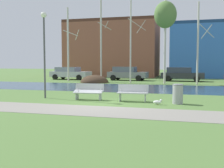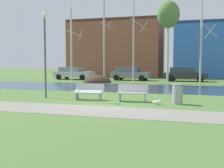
% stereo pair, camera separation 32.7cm
% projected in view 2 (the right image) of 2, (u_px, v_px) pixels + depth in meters
% --- Properties ---
extents(ground_plane, '(120.00, 120.00, 0.00)m').
position_uv_depth(ground_plane, '(141.00, 87.00, 23.14)').
color(ground_plane, '#517538').
extents(paved_path_strip, '(60.00, 2.46, 0.01)m').
position_uv_depth(paved_path_strip, '(88.00, 110.00, 11.64)').
color(paved_path_strip, gray).
rests_on(paved_path_strip, ground).
extents(river_band, '(80.00, 7.33, 0.01)m').
position_uv_depth(river_band, '(138.00, 88.00, 21.98)').
color(river_band, '#2D475B').
rests_on(river_band, ground).
extents(soil_mound, '(2.89, 2.61, 1.52)m').
position_uv_depth(soil_mound, '(97.00, 82.00, 28.17)').
color(soil_mound, '#423021').
rests_on(soil_mound, ground).
extents(bench_left, '(1.63, 0.65, 0.87)m').
position_uv_depth(bench_left, '(89.00, 91.00, 15.03)').
color(bench_left, '#B2B5B7').
rests_on(bench_left, ground).
extents(bench_right, '(1.63, 0.66, 0.87)m').
position_uv_depth(bench_right, '(133.00, 92.00, 14.34)').
color(bench_right, '#B2B5B7').
rests_on(bench_right, ground).
extents(trash_bin, '(0.53, 0.53, 0.97)m').
position_uv_depth(trash_bin, '(177.00, 94.00, 13.41)').
color(trash_bin, '#999B9E').
rests_on(trash_bin, ground).
extents(seagull, '(0.48, 0.18, 0.27)m').
position_uv_depth(seagull, '(157.00, 102.00, 13.18)').
color(seagull, white).
rests_on(seagull, ground).
extents(streetlamp, '(0.32, 0.32, 4.83)m').
position_uv_depth(streetlamp, '(45.00, 40.00, 15.60)').
color(streetlamp, '#4C4C51').
rests_on(streetlamp, ground).
extents(birch_far_left, '(1.49, 2.54, 7.96)m').
position_uv_depth(birch_far_left, '(72.00, 44.00, 30.21)').
color(birch_far_left, beige).
rests_on(birch_far_left, ground).
extents(birch_left, '(1.24, 1.98, 8.85)m').
position_uv_depth(birch_left, '(104.00, 39.00, 28.84)').
color(birch_left, '#BCB7A8').
rests_on(birch_left, ground).
extents(birch_center_left, '(1.57, 2.94, 9.35)m').
position_uv_depth(birch_center_left, '(134.00, 35.00, 26.85)').
color(birch_center_left, beige).
rests_on(birch_center_left, ground).
extents(birch_center, '(2.12, 2.12, 8.38)m').
position_uv_depth(birch_center, '(168.00, 15.00, 26.07)').
color(birch_center, beige).
rests_on(birch_center, ground).
extents(birch_center_right, '(1.50, 2.57, 7.56)m').
position_uv_depth(birch_center_right, '(202.00, 43.00, 25.23)').
color(birch_center_right, beige).
rests_on(birch_center_right, ground).
extents(parked_van_nearest_silver, '(4.87, 2.37, 1.49)m').
position_uv_depth(parked_van_nearest_silver, '(73.00, 73.00, 33.27)').
color(parked_van_nearest_silver, '#B2B5BC').
rests_on(parked_van_nearest_silver, ground).
extents(parked_sedan_second_grey, '(4.57, 2.17, 1.56)m').
position_uv_depth(parked_sedan_second_grey, '(130.00, 73.00, 31.52)').
color(parked_sedan_second_grey, slate).
rests_on(parked_sedan_second_grey, ground).
extents(parked_hatch_third_dark, '(4.66, 2.25, 1.51)m').
position_uv_depth(parked_hatch_third_dark, '(185.00, 74.00, 29.92)').
color(parked_hatch_third_dark, '#282B30').
rests_on(parked_hatch_third_dark, ground).
extents(building_brick_low, '(13.16, 7.12, 8.10)m').
position_uv_depth(building_brick_low, '(117.00, 49.00, 41.07)').
color(building_brick_low, brown).
rests_on(building_brick_low, ground).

